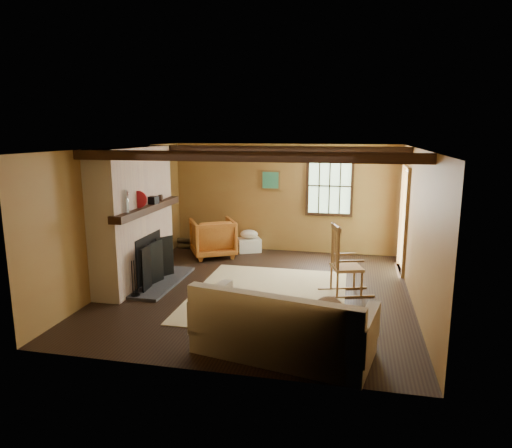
% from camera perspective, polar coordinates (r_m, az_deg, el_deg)
% --- Properties ---
extents(ground, '(5.50, 5.50, 0.00)m').
position_cam_1_polar(ground, '(7.87, 0.34, -8.29)').
color(ground, black).
rests_on(ground, ground).
extents(room_envelope, '(5.02, 5.52, 2.44)m').
position_cam_1_polar(room_envelope, '(7.69, 2.36, 3.79)').
color(room_envelope, olive).
rests_on(room_envelope, ground).
extents(fireplace, '(1.02, 2.30, 2.40)m').
position_cam_1_polar(fireplace, '(8.30, -14.86, 0.27)').
color(fireplace, '#A2643E').
rests_on(fireplace, ground).
extents(rug, '(2.50, 3.00, 0.01)m').
position_cam_1_polar(rug, '(7.65, 1.51, -8.87)').
color(rug, tan).
rests_on(rug, ground).
extents(rocking_chair, '(0.95, 0.68, 1.18)m').
position_cam_1_polar(rocking_chair, '(7.71, 10.96, -5.04)').
color(rocking_chair, tan).
rests_on(rocking_chair, ground).
extents(sofa, '(2.29, 1.36, 0.87)m').
position_cam_1_polar(sofa, '(5.65, 3.32, -13.15)').
color(sofa, beige).
rests_on(sofa, ground).
extents(firewood_pile, '(0.68, 0.12, 0.25)m').
position_cam_1_polar(firewood_pile, '(10.63, -8.03, -2.45)').
color(firewood_pile, '#4F3B22').
rests_on(firewood_pile, ground).
extents(laundry_basket, '(0.61, 0.55, 0.30)m').
position_cam_1_polar(laundry_basket, '(10.29, -0.87, -2.64)').
color(laundry_basket, silver).
rests_on(laundry_basket, ground).
extents(basket_pillow, '(0.41, 0.34, 0.20)m').
position_cam_1_polar(basket_pillow, '(10.24, -0.88, -1.28)').
color(basket_pillow, beige).
rests_on(basket_pillow, laundry_basket).
extents(armchair, '(1.21, 1.22, 0.82)m').
position_cam_1_polar(armchair, '(9.89, -5.42, -1.72)').
color(armchair, '#BF6026').
rests_on(armchair, ground).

